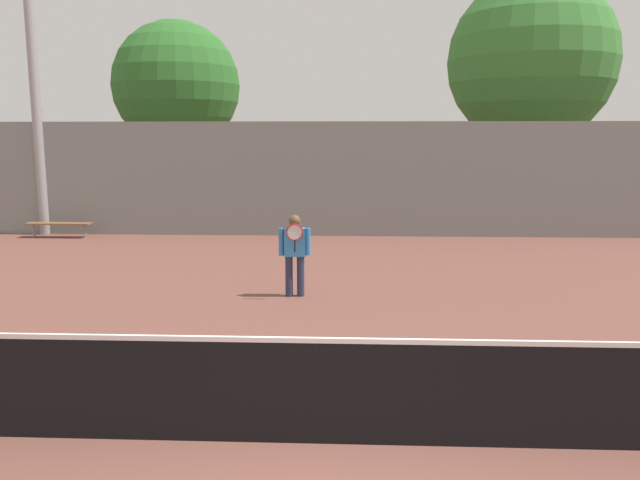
{
  "coord_description": "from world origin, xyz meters",
  "views": [
    {
      "loc": [
        0.14,
        -5.73,
        2.97
      ],
      "look_at": [
        -0.42,
        6.95,
        0.88
      ],
      "focal_mm": 35.0,
      "sensor_mm": 36.0,
      "label": 1
    }
  ],
  "objects_px": {
    "tennis_player": "(295,250)",
    "tree_green_broad": "(531,62)",
    "light_pole_far_right": "(33,66)",
    "tree_green_tall": "(176,86)",
    "bench_courtside_far": "(59,224)",
    "tennis_net": "(332,390)"
  },
  "relations": [
    {
      "from": "tennis_player",
      "to": "light_pole_far_right",
      "type": "bearing_deg",
      "value": 133.42
    },
    {
      "from": "tree_green_tall",
      "to": "tree_green_broad",
      "type": "relative_size",
      "value": 0.86
    },
    {
      "from": "tennis_player",
      "to": "bench_courtside_far",
      "type": "bearing_deg",
      "value": 133.36
    },
    {
      "from": "light_pole_far_right",
      "to": "tree_green_tall",
      "type": "height_order",
      "value": "light_pole_far_right"
    },
    {
      "from": "light_pole_far_right",
      "to": "tree_green_tall",
      "type": "bearing_deg",
      "value": 68.42
    },
    {
      "from": "tennis_player",
      "to": "tree_green_broad",
      "type": "distance_m",
      "value": 15.39
    },
    {
      "from": "tennis_net",
      "to": "light_pole_far_right",
      "type": "relative_size",
      "value": 1.37
    },
    {
      "from": "tennis_player",
      "to": "tree_green_tall",
      "type": "bearing_deg",
      "value": 107.54
    },
    {
      "from": "tree_green_broad",
      "to": "bench_courtside_far",
      "type": "bearing_deg",
      "value": -159.55
    },
    {
      "from": "tennis_player",
      "to": "tree_green_tall",
      "type": "height_order",
      "value": "tree_green_tall"
    },
    {
      "from": "tree_green_broad",
      "to": "tennis_player",
      "type": "bearing_deg",
      "value": -121.7
    },
    {
      "from": "tennis_net",
      "to": "tennis_player",
      "type": "bearing_deg",
      "value": 98.37
    },
    {
      "from": "tree_green_broad",
      "to": "tree_green_tall",
      "type": "bearing_deg",
      "value": 174.24
    },
    {
      "from": "bench_courtside_far",
      "to": "tree_green_tall",
      "type": "distance_m",
      "value": 8.65
    },
    {
      "from": "bench_courtside_far",
      "to": "tennis_net",
      "type": "bearing_deg",
      "value": -55.56
    },
    {
      "from": "bench_courtside_far",
      "to": "tree_green_tall",
      "type": "bearing_deg",
      "value": 75.77
    },
    {
      "from": "light_pole_far_right",
      "to": "tree_green_tall",
      "type": "distance_m",
      "value": 6.94
    },
    {
      "from": "tennis_net",
      "to": "tree_green_broad",
      "type": "bearing_deg",
      "value": 69.4
    },
    {
      "from": "tree_green_broad",
      "to": "tennis_net",
      "type": "bearing_deg",
      "value": -110.6
    },
    {
      "from": "bench_courtside_far",
      "to": "light_pole_far_right",
      "type": "relative_size",
      "value": 0.22
    },
    {
      "from": "light_pole_far_right",
      "to": "tree_green_broad",
      "type": "height_order",
      "value": "light_pole_far_right"
    },
    {
      "from": "tree_green_tall",
      "to": "tennis_player",
      "type": "bearing_deg",
      "value": -66.89
    }
  ]
}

